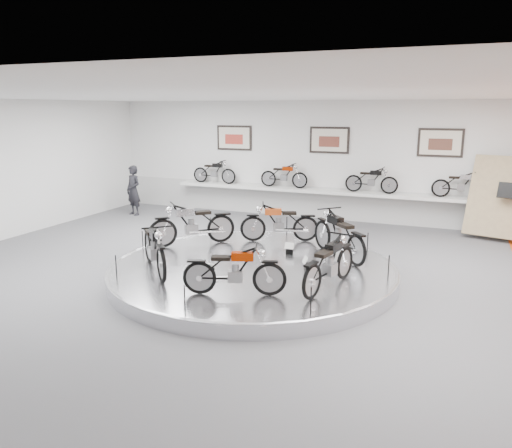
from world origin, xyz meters
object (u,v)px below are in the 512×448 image
at_px(shelf, 326,192).
at_px(bike_f, 330,263).
at_px(bike_a, 339,234).
at_px(display_platform, 253,271).
at_px(bike_b, 279,222).
at_px(visitor, 133,190).
at_px(bike_c, 192,224).
at_px(bike_e, 234,270).
at_px(bike_d, 154,247).

xyz_separation_m(shelf, bike_f, (1.95, -7.23, -0.19)).
bearing_deg(bike_a, display_platform, 84.33).
bearing_deg(bike_b, visitor, -43.45).
relative_size(bike_c, bike_e, 1.15).
height_order(bike_d, bike_e, bike_d).
bearing_deg(display_platform, bike_d, -145.11).
relative_size(bike_d, bike_e, 1.13).
height_order(bike_a, bike_c, bike_c).
height_order(shelf, visitor, visitor).
relative_size(display_platform, bike_c, 3.35).
distance_m(display_platform, bike_f, 2.22).
bearing_deg(shelf, bike_d, -103.00).
height_order(display_platform, bike_a, bike_a).
distance_m(shelf, bike_a, 5.34).
bearing_deg(bike_d, bike_e, 30.19).
distance_m(display_platform, bike_e, 1.99).
xyz_separation_m(bike_a, bike_b, (-1.78, 0.85, -0.04)).
bearing_deg(bike_f, bike_d, 108.77).
distance_m(bike_c, bike_e, 3.75).
bearing_deg(bike_b, bike_a, 132.76).
xyz_separation_m(shelf, visitor, (-6.58, -1.69, -0.11)).
height_order(shelf, bike_a, bike_a).
relative_size(display_platform, bike_d, 3.41).
bearing_deg(shelf, visitor, -165.62).
bearing_deg(visitor, bike_a, -3.74).
xyz_separation_m(bike_c, bike_f, (4.03, -1.80, -0.05)).
bearing_deg(bike_c, visitor, -82.41).
distance_m(display_platform, visitor, 8.12).
height_order(bike_c, bike_e, bike_c).
relative_size(bike_f, visitor, 0.99).
bearing_deg(bike_a, bike_c, 50.86).
height_order(bike_b, bike_e, bike_b).
xyz_separation_m(shelf, bike_b, (-0.14, -4.24, -0.19)).
distance_m(bike_a, bike_f, 2.16).
bearing_deg(bike_c, bike_a, 142.69).
xyz_separation_m(shelf, bike_d, (-1.76, -7.63, -0.15)).
relative_size(bike_a, bike_c, 0.99).
xyz_separation_m(shelf, bike_e, (0.40, -8.24, -0.21)).
distance_m(bike_b, visitor, 6.92).
distance_m(display_platform, bike_a, 2.21).
distance_m(bike_e, visitor, 9.57).
distance_m(bike_c, bike_f, 4.41).
relative_size(shelf, bike_a, 5.82).
bearing_deg(shelf, bike_e, -87.24).
distance_m(bike_a, visitor, 8.89).
bearing_deg(bike_e, bike_b, 78.92).
bearing_deg(visitor, bike_f, -14.25).
bearing_deg(bike_b, bike_f, 103.26).
bearing_deg(shelf, bike_f, -74.88).
xyz_separation_m(bike_a, bike_d, (-3.40, -2.54, -0.00)).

